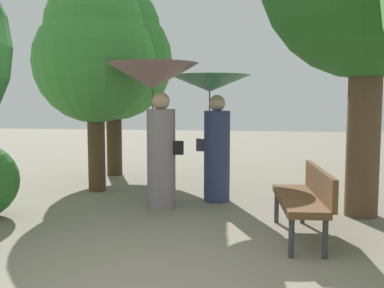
# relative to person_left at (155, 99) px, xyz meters

# --- Properties ---
(person_left) EXTENTS (1.37, 1.37, 2.16)m
(person_left) POSITION_rel_person_left_xyz_m (0.00, 0.00, 0.00)
(person_left) COLOR gray
(person_left) RESTS_ON ground
(person_right) EXTENTS (1.29, 1.29, 2.01)m
(person_right) POSITION_rel_person_left_xyz_m (0.79, 0.60, -0.17)
(person_right) COLOR navy
(person_right) RESTS_ON ground
(park_bench) EXTENTS (0.61, 1.53, 0.83)m
(park_bench) POSITION_rel_person_left_xyz_m (2.08, -1.23, -1.12)
(park_bench) COLOR #38383D
(park_bench) RESTS_ON ground
(tree_near_left) EXTENTS (2.53, 2.53, 4.11)m
(tree_near_left) POSITION_rel_person_left_xyz_m (-1.58, 2.77, 1.03)
(tree_near_left) COLOR #42301E
(tree_near_left) RESTS_ON ground
(tree_mid_left) EXTENTS (2.12, 2.12, 3.74)m
(tree_mid_left) POSITION_rel_person_left_xyz_m (-1.33, 1.06, 0.84)
(tree_mid_left) COLOR #4C3823
(tree_mid_left) RESTS_ON ground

